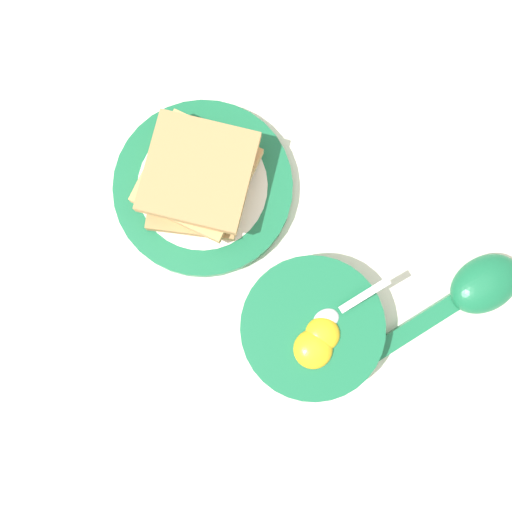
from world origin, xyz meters
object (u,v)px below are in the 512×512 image
egg_bowl (312,328)px  toast_sandwich (197,178)px  toast_plate (203,188)px  soup_spoon (473,291)px

egg_bowl → toast_sandwich: (-0.04, 0.18, 0.02)m
toast_plate → toast_sandwich: 0.03m
toast_sandwich → egg_bowl: bearing=-77.0°
egg_bowl → soup_spoon: bearing=-11.5°
soup_spoon → toast_sandwich: bearing=133.8°
egg_bowl → soup_spoon: 0.17m
toast_plate → soup_spoon: soup_spoon is taller
soup_spoon → egg_bowl: bearing=168.5°
egg_bowl → soup_spoon: egg_bowl is taller
egg_bowl → toast_sandwich: egg_bowl is taller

